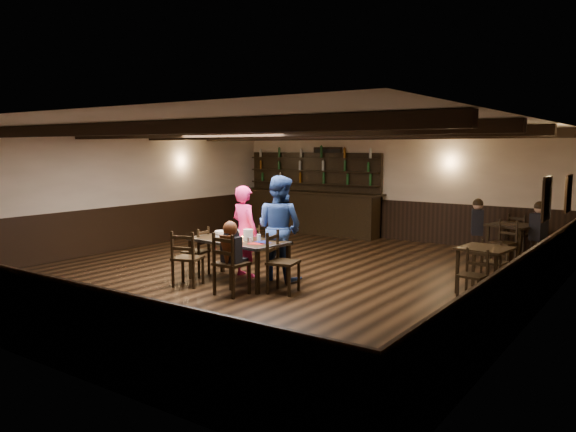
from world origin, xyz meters
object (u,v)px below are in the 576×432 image
Objects in this scene: chair_near_right at (228,259)px; chair_near_left at (185,254)px; man_blue at (279,228)px; cake at (222,234)px; woman_pink at (245,231)px; bar_counter at (310,206)px; dining_table at (238,243)px.

chair_near_left is at bearing 178.44° from chair_near_right.
cake is (-0.96, -0.45, -0.13)m from man_blue.
woman_pink is 0.38× the size of bar_counter.
chair_near_right reaches higher than dining_table.
dining_table is 0.53m from cake.
dining_table is at bearing -14.88° from cake.
woman_pink is 5.42× the size of cake.
chair_near_left is at bearing -75.67° from bar_counter.
dining_table is 0.93m from chair_near_left.
man_blue is (0.46, 0.58, 0.24)m from dining_table.
dining_table is at bearing 52.22° from man_blue.
bar_counter reaches higher than chair_near_left.
bar_counter reaches higher than woman_pink.
man_blue is 0.43× the size of bar_counter.
dining_table is at bearing 127.79° from woman_pink.
chair_near_left is 1.26m from woman_pink.
bar_counter is at bearing 110.87° from dining_table.
woman_pink is at bearing 75.62° from chair_near_left.
man_blue is at bearing 24.84° from cake.
man_blue reaches higher than woman_pink.
man_blue is at bearing 54.11° from chair_near_left.
dining_table is 1.92× the size of chair_near_left.
woman_pink reaches higher than dining_table.
bar_counter reaches higher than dining_table.
chair_near_right is 1.34m from cake.
chair_near_right is 0.23× the size of bar_counter.
man_blue is at bearing 51.27° from dining_table.
chair_near_right is 1.41m from man_blue.
bar_counter is (-1.63, 6.38, 0.17)m from chair_near_left.
man_blue is at bearing -62.65° from bar_counter.
dining_table is 6.00m from bar_counter.
chair_near_left is 3.12× the size of cake.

